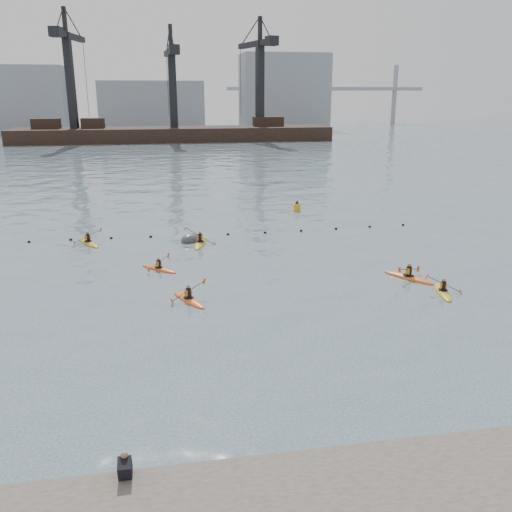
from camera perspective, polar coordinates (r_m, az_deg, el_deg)
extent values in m
plane|color=#3D505A|center=(22.17, 1.96, -12.30)|extent=(400.00, 400.00, 0.00)
cube|color=black|center=(16.55, -13.63, -20.93)|extent=(0.38, 0.60, 0.67)
cube|color=black|center=(16.83, -13.55, -20.91)|extent=(0.34, 0.40, 0.24)
sphere|color=#8C6651|center=(16.41, -13.70, -19.67)|extent=(0.21, 0.21, 0.21)
sphere|color=black|center=(44.06, -22.79, 1.36)|extent=(0.24, 0.24, 0.24)
sphere|color=black|center=(43.57, -18.92, 1.61)|extent=(0.24, 0.24, 0.24)
sphere|color=black|center=(43.17, -15.00, 1.82)|extent=(0.24, 0.24, 0.24)
sphere|color=black|center=(42.88, -11.02, 1.99)|extent=(0.24, 0.24, 0.24)
sphere|color=black|center=(42.76, -7.00, 2.13)|extent=(0.24, 0.24, 0.24)
sphere|color=black|center=(42.89, -2.98, 2.29)|extent=(0.24, 0.24, 0.24)
sphere|color=black|center=(43.33, 0.96, 2.46)|extent=(0.24, 0.24, 0.24)
sphere|color=black|center=(44.07, 4.77, 2.65)|extent=(0.24, 0.24, 0.24)
sphere|color=black|center=(45.08, 8.41, 2.84)|extent=(0.24, 0.24, 0.24)
sphere|color=black|center=(46.25, 11.88, 3.02)|extent=(0.24, 0.24, 0.24)
sphere|color=black|center=(47.52, 15.21, 3.15)|extent=(0.24, 0.24, 0.24)
cube|color=black|center=(129.36, -8.55, 12.25)|extent=(72.00, 12.00, 4.50)
cube|color=black|center=(131.26, -21.23, 12.86)|extent=(6.00, 3.00, 2.20)
cube|color=black|center=(129.82, -16.79, 13.24)|extent=(5.00, 3.00, 2.20)
cube|color=black|center=(131.71, 1.28, 13.97)|extent=(7.00, 3.00, 2.20)
cube|color=black|center=(130.16, -18.96, 17.00)|extent=(1.85, 1.85, 20.00)
cube|color=black|center=(133.23, -18.98, 21.04)|extent=(4.31, 17.93, 1.20)
cube|color=black|center=(124.71, -20.35, 21.26)|extent=(2.62, 2.94, 2.00)
cube|color=black|center=(130.98, -19.51, 22.45)|extent=(0.93, 0.93, 5.00)
cube|color=black|center=(128.98, -8.76, 17.02)|extent=(1.73, 1.73, 17.00)
cube|color=black|center=(131.50, -9.05, 20.45)|extent=(2.50, 15.05, 1.20)
cube|color=black|center=(124.08, -8.62, 20.69)|extent=(2.42, 2.78, 2.00)
cube|color=black|center=(129.52, -8.99, 21.88)|extent=(0.87, 0.87, 5.00)
cube|color=black|center=(131.17, 0.41, 17.63)|extent=(1.96, 1.96, 19.00)
cube|color=black|center=(133.89, -0.09, 21.43)|extent=(5.56, 16.73, 1.20)
cube|color=black|center=(126.27, 1.68, 21.70)|extent=(2.80, 3.08, 2.00)
cube|color=black|center=(131.88, 0.42, 22.85)|extent=(0.98, 0.98, 5.00)
cube|color=gray|center=(172.68, -23.03, 14.97)|extent=(22.00, 14.00, 18.00)
cube|color=gray|center=(168.96, -10.89, 15.27)|extent=(30.00, 14.00, 14.00)
cube|color=gray|center=(173.39, 2.96, 16.89)|extent=(26.00, 14.00, 22.00)
cube|color=gray|center=(197.97, 7.50, 17.06)|extent=(70.00, 2.00, 1.20)
cylinder|color=gray|center=(191.98, 0.03, 16.61)|extent=(1.60, 1.60, 20.00)
cylinder|color=gray|center=(206.82, 14.37, 16.13)|extent=(1.60, 1.60, 20.00)
ellipsoid|color=#F25A16|center=(29.62, -7.11, -4.59)|extent=(1.95, 3.11, 0.32)
cylinder|color=black|center=(29.57, -7.12, -4.36)|extent=(0.79, 0.79, 0.06)
cylinder|color=black|center=(29.47, -7.13, -3.86)|extent=(0.30, 0.30, 0.51)
cube|color=orange|center=(29.46, -7.14, -3.82)|extent=(0.41, 0.35, 0.34)
sphere|color=#8C6651|center=(29.35, -7.16, -3.22)|extent=(0.21, 0.21, 0.21)
cylinder|color=black|center=(29.44, -7.14, -3.68)|extent=(1.86, 0.93, 0.77)
cube|color=#D85914|center=(29.12, -8.85, -4.70)|extent=(0.20, 0.19, 0.33)
cube|color=#D85914|center=(29.79, -5.48, -2.67)|extent=(0.20, 0.19, 0.33)
ellipsoid|color=gold|center=(32.25, 19.06, -3.61)|extent=(1.39, 3.09, 0.30)
cylinder|color=black|center=(32.21, 19.08, -3.40)|extent=(0.70, 0.70, 0.06)
cylinder|color=black|center=(32.12, 19.13, -2.96)|extent=(0.28, 0.28, 0.49)
cube|color=orange|center=(32.11, 19.13, -2.93)|extent=(0.38, 0.29, 0.32)
sphere|color=#8C6651|center=(32.01, 19.19, -2.40)|extent=(0.20, 0.20, 0.20)
cylinder|color=black|center=(32.09, 19.15, -2.80)|extent=(1.84, 0.54, 0.92)
cube|color=#D85914|center=(31.74, 17.52, -2.07)|extent=(0.21, 0.18, 0.31)
cube|color=#D85914|center=(32.47, 20.73, -3.51)|extent=(0.21, 0.18, 0.31)
ellipsoid|color=#E65115|center=(34.94, -10.18, -1.37)|extent=(2.45, 2.43, 0.29)
cylinder|color=black|center=(34.90, -10.19, -1.18)|extent=(0.76, 0.76, 0.05)
cylinder|color=black|center=(34.83, -10.21, -0.79)|extent=(0.27, 0.27, 0.47)
cube|color=orange|center=(34.82, -10.21, -0.76)|extent=(0.37, 0.37, 0.31)
sphere|color=#8C6651|center=(34.74, -10.24, -0.30)|extent=(0.19, 0.19, 0.19)
cylinder|color=black|center=(34.80, -10.22, -0.65)|extent=(1.37, 1.39, 0.54)
cube|color=#D85914|center=(34.26, -11.26, -1.40)|extent=(0.17, 0.17, 0.31)
cube|color=#D85914|center=(35.36, -9.21, 0.08)|extent=(0.17, 0.17, 0.31)
ellipsoid|color=gold|center=(40.43, -5.88, 1.33)|extent=(1.52, 3.52, 0.35)
cylinder|color=black|center=(40.40, -5.88, 1.52)|extent=(0.79, 0.79, 0.06)
cylinder|color=black|center=(40.32, -5.90, 1.94)|extent=(0.32, 0.32, 0.56)
cube|color=orange|center=(40.31, -5.90, 1.97)|extent=(0.44, 0.33, 0.37)
sphere|color=#8C6651|center=(40.22, -5.91, 2.46)|extent=(0.23, 0.23, 0.23)
cylinder|color=black|center=(40.29, -5.90, 2.09)|extent=(2.02, 0.55, 1.23)
cube|color=#D85914|center=(40.35, -7.47, 2.87)|extent=(0.26, 0.20, 0.34)
cube|color=#D85914|center=(40.26, -4.33, 1.30)|extent=(0.26, 0.20, 0.34)
ellipsoid|color=orange|center=(34.07, 15.74, -2.21)|extent=(2.43, 3.20, 0.34)
cylinder|color=black|center=(34.03, 15.76, -1.99)|extent=(0.88, 0.88, 0.06)
cylinder|color=black|center=(33.94, 15.80, -1.52)|extent=(0.32, 0.32, 0.55)
cube|color=orange|center=(33.93, 15.80, -1.48)|extent=(0.45, 0.40, 0.36)
sphere|color=#8C6651|center=(33.83, 15.85, -0.92)|extent=(0.22, 0.22, 0.22)
cylinder|color=black|center=(33.91, 15.81, -1.35)|extent=(1.93, 1.29, 0.53)
cube|color=#D85914|center=(34.87, 16.70, -1.31)|extent=(0.19, 0.19, 0.36)
cube|color=#D85914|center=(32.95, 14.87, -1.38)|extent=(0.19, 0.19, 0.36)
ellipsoid|color=#C79117|center=(42.22, -17.24, 1.32)|extent=(2.17, 3.24, 0.33)
cylinder|color=black|center=(42.18, -17.26, 1.49)|extent=(0.85, 0.85, 0.06)
cylinder|color=black|center=(42.11, -17.29, 1.87)|extent=(0.31, 0.31, 0.54)
cube|color=orange|center=(42.11, -17.29, 1.90)|extent=(0.44, 0.38, 0.35)
sphere|color=#8C6651|center=(42.02, -17.33, 2.35)|extent=(0.22, 0.22, 0.22)
cylinder|color=black|center=(42.09, -17.30, 2.01)|extent=(1.94, 1.08, 0.74)
cube|color=#D85914|center=(41.81, -18.60, 1.33)|extent=(0.21, 0.20, 0.35)
cube|color=#D85914|center=(42.39, -16.02, 2.68)|extent=(0.21, 0.20, 0.35)
ellipsoid|color=#3C3F41|center=(41.48, -6.66, 1.64)|extent=(2.65, 2.60, 1.55)
cylinder|color=gold|center=(51.72, 4.33, 5.06)|extent=(0.65, 0.65, 0.83)
cone|color=black|center=(51.60, 4.35, 5.71)|extent=(0.41, 0.41, 0.32)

